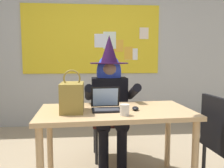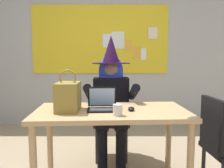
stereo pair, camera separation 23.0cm
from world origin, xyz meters
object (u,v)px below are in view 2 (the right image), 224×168
object	(u,v)px
handbag	(69,96)
chair_at_desk	(112,115)
computer_mouse	(132,109)
laptop	(103,105)
coffee_mug	(119,110)
person_costumed	(112,93)
desk_main	(112,119)

from	to	relation	value
handbag	chair_at_desk	bearing A→B (deg)	63.58
computer_mouse	laptop	bearing A→B (deg)	177.36
coffee_mug	person_costumed	bearing A→B (deg)	94.02
person_costumed	desk_main	bearing A→B (deg)	-0.71
desk_main	coffee_mug	bearing A→B (deg)	-76.46
chair_at_desk	coffee_mug	xyz separation A→B (m)	(0.06, -0.96, 0.27)
chair_at_desk	handbag	size ratio (longest dim) A/B	2.43
laptop	computer_mouse	world-z (taller)	laptop
computer_mouse	handbag	xyz separation A→B (m)	(-0.58, -0.00, 0.12)
person_costumed	coffee_mug	size ratio (longest dim) A/B	15.75
desk_main	handbag	distance (m)	0.46
person_costumed	handbag	world-z (taller)	person_costumed
desk_main	chair_at_desk	distance (m)	0.75
person_costumed	chair_at_desk	bearing A→B (deg)	-179.14
person_costumed	coffee_mug	bearing A→B (deg)	2.86
laptop	coffee_mug	distance (m)	0.27
laptop	coffee_mug	size ratio (longest dim) A/B	3.00
desk_main	person_costumed	xyz separation A→B (m)	(-0.00, 0.61, 0.16)
chair_at_desk	computer_mouse	world-z (taller)	chair_at_desk
coffee_mug	computer_mouse	bearing A→B (deg)	55.54
chair_at_desk	computer_mouse	xyz separation A→B (m)	(0.19, -0.77, 0.24)
person_costumed	laptop	size ratio (longest dim) A/B	5.25
desk_main	handbag	size ratio (longest dim) A/B	3.83
desk_main	coffee_mug	xyz separation A→B (m)	(0.05, -0.22, 0.14)
desk_main	chair_at_desk	size ratio (longest dim) A/B	1.57
coffee_mug	chair_at_desk	bearing A→B (deg)	93.76
laptop	chair_at_desk	bearing A→B (deg)	80.88
handbag	coffee_mug	xyz separation A→B (m)	(0.45, -0.18, -0.09)
person_costumed	computer_mouse	xyz separation A→B (m)	(0.19, -0.65, -0.05)
computer_mouse	chair_at_desk	bearing A→B (deg)	110.56
person_costumed	handbag	size ratio (longest dim) A/B	3.96
desk_main	laptop	world-z (taller)	laptop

